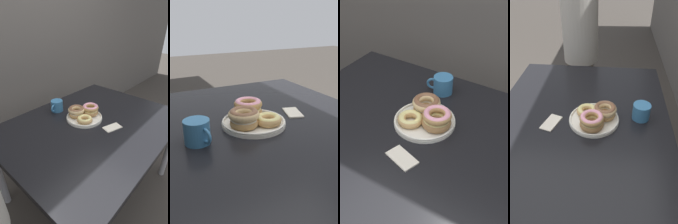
# 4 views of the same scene
# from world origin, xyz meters

# --- Properties ---
(ground_plane) EXTENTS (14.00, 14.00, 0.00)m
(ground_plane) POSITION_xyz_m (0.00, 0.00, 0.00)
(ground_plane) COLOR #38332D
(wall_back) EXTENTS (8.00, 0.05, 2.60)m
(wall_back) POSITION_xyz_m (0.00, 1.12, 1.30)
(wall_back) COLOR #56514C
(wall_back) RESTS_ON ground_plane
(dining_table) EXTENTS (1.29, 1.00, 0.70)m
(dining_table) POSITION_xyz_m (0.00, 0.17, 0.64)
(dining_table) COLOR black
(dining_table) RESTS_ON ground_plane
(donut_plate) EXTENTS (0.29, 0.27, 0.09)m
(donut_plate) POSITION_xyz_m (0.01, 0.26, 0.75)
(donut_plate) COLOR silver
(donut_plate) RESTS_ON dining_table
(coffee_mug) EXTENTS (0.13, 0.10, 0.09)m
(coffee_mug) POSITION_xyz_m (-0.05, 0.51, 0.75)
(coffee_mug) COLOR teal
(coffee_mug) RESTS_ON dining_table
(napkin) EXTENTS (0.14, 0.10, 0.01)m
(napkin) POSITION_xyz_m (0.04, 0.02, 0.71)
(napkin) COLOR beige
(napkin) RESTS_ON dining_table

